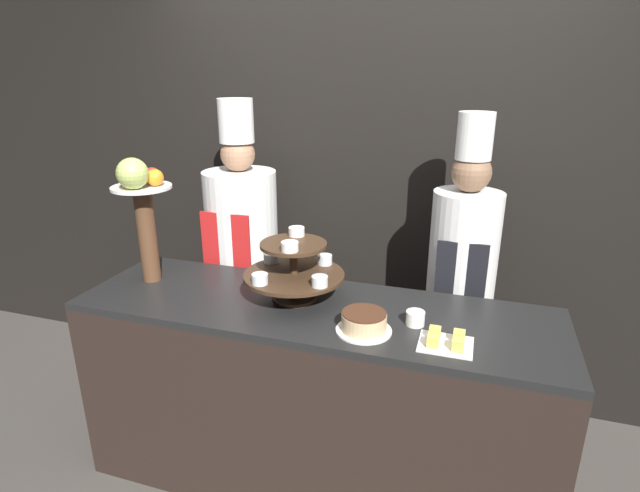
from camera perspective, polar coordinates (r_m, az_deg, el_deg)
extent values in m
cube|color=black|center=(2.97, 5.13, 8.83)|extent=(10.00, 0.06, 2.80)
cube|color=black|center=(2.49, -0.74, -17.10)|extent=(2.15, 0.64, 0.92)
cube|color=black|center=(2.24, -0.79, -7.27)|extent=(2.15, 0.64, 0.03)
cylinder|color=#3D2819|center=(2.30, -2.94, -5.84)|extent=(0.21, 0.21, 0.02)
cylinder|color=#3D2819|center=(2.25, -3.00, -2.91)|extent=(0.04, 0.04, 0.27)
cylinder|color=#3D2819|center=(2.26, -2.99, -3.33)|extent=(0.46, 0.46, 0.02)
cylinder|color=#3D2819|center=(2.21, -3.05, 0.15)|extent=(0.30, 0.30, 0.02)
cylinder|color=silver|center=(2.35, 0.55, -1.56)|extent=(0.07, 0.07, 0.04)
cylinder|color=beige|center=(2.36, 0.55, -1.72)|extent=(0.06, 0.06, 0.03)
cylinder|color=silver|center=(2.39, -5.62, -1.35)|extent=(0.07, 0.07, 0.04)
cylinder|color=red|center=(2.39, -5.62, -1.50)|extent=(0.06, 0.06, 0.03)
cylinder|color=silver|center=(2.15, -6.89, -3.76)|extent=(0.07, 0.07, 0.04)
cylinder|color=gold|center=(2.16, -6.88, -3.92)|extent=(0.06, 0.06, 0.03)
cylinder|color=silver|center=(2.12, -0.03, -4.04)|extent=(0.07, 0.07, 0.04)
cylinder|color=green|center=(2.12, -0.03, -4.21)|extent=(0.06, 0.06, 0.03)
cylinder|color=white|center=(2.30, -2.70, 1.67)|extent=(0.07, 0.07, 0.04)
cylinder|color=white|center=(2.10, -3.47, -0.05)|extent=(0.07, 0.07, 0.04)
cylinder|color=brown|center=(2.57, -19.14, 1.14)|extent=(0.09, 0.09, 0.46)
cylinder|color=white|center=(2.51, -19.73, 6.33)|extent=(0.28, 0.28, 0.01)
sphere|color=orange|center=(2.47, -18.35, 7.43)|extent=(0.08, 0.08, 0.08)
sphere|color=red|center=(2.54, -18.62, 7.66)|extent=(0.08, 0.08, 0.08)
sphere|color=orange|center=(2.54, -21.15, 7.30)|extent=(0.07, 0.07, 0.07)
sphere|color=#ADC160|center=(2.43, -20.65, 7.75)|extent=(0.14, 0.14, 0.14)
cylinder|color=white|center=(2.04, 5.01, -9.58)|extent=(0.23, 0.23, 0.01)
cylinder|color=#E0BC89|center=(2.02, 5.04, -8.62)|extent=(0.18, 0.18, 0.07)
cylinder|color=#472819|center=(2.00, 5.08, -7.66)|extent=(0.18, 0.18, 0.01)
cylinder|color=white|center=(2.10, 10.84, -8.10)|extent=(0.08, 0.08, 0.06)
cube|color=white|center=(2.00, 14.16, -10.85)|extent=(0.20, 0.17, 0.01)
cube|color=#EFCC56|center=(1.96, 12.78, -10.56)|extent=(0.04, 0.04, 0.04)
cube|color=#EFCC56|center=(1.95, 15.49, -10.85)|extent=(0.04, 0.04, 0.04)
cube|color=#EFCC56|center=(2.01, 12.98, -9.62)|extent=(0.04, 0.04, 0.04)
cube|color=#EFCC56|center=(2.01, 15.60, -9.90)|extent=(0.04, 0.04, 0.04)
cube|color=#38332D|center=(3.15, -8.34, -8.98)|extent=(0.31, 0.17, 0.91)
cylinder|color=white|center=(2.88, -9.02, 3.53)|extent=(0.41, 0.41, 0.50)
cube|color=red|center=(2.75, -10.72, 0.45)|extent=(0.29, 0.01, 0.32)
sphere|color=#A37556|center=(2.81, -9.39, 10.33)|extent=(0.19, 0.19, 0.19)
cylinder|color=white|center=(2.79, -9.59, 13.94)|extent=(0.19, 0.19, 0.23)
cube|color=black|center=(2.90, 14.84, -12.98)|extent=(0.26, 0.14, 0.84)
cylinder|color=white|center=(2.60, 16.14, 0.09)|extent=(0.34, 0.34, 0.54)
cube|color=black|center=(2.49, 15.74, -3.45)|extent=(0.24, 0.01, 0.35)
sphere|color=#846047|center=(2.51, 16.92, 8.04)|extent=(0.19, 0.19, 0.19)
cylinder|color=white|center=(2.48, 17.31, 11.92)|extent=(0.17, 0.17, 0.22)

